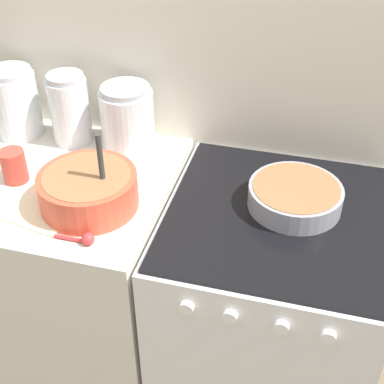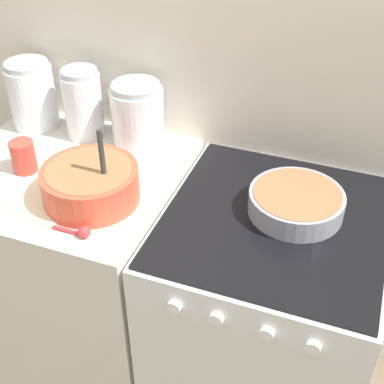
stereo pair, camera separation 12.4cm
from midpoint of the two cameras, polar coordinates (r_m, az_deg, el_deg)
wall_back at (r=1.80m, az=-1.70°, el=14.33°), size 4.48×0.05×2.40m
countertop_cabinet at (r=2.07m, az=-14.21°, el=-8.70°), size 0.74×0.68×0.89m
stove at (r=1.90m, az=5.82°, el=-12.90°), size 0.66×0.70×0.89m
mixing_bowl at (r=1.61m, az=-13.20°, el=0.31°), size 0.29×0.29×0.25m
baking_pan at (r=1.59m, az=8.77°, el=-0.48°), size 0.28×0.28×0.07m
storage_jar_left at (r=2.03m, az=-19.98°, el=8.53°), size 0.17×0.17×0.24m
storage_jar_middle at (r=1.92m, az=-14.69°, el=8.09°), size 0.14×0.14×0.25m
storage_jar_right at (r=1.84m, az=-8.82°, el=7.25°), size 0.18×0.18×0.23m
tin_can at (r=1.79m, az=-20.37°, el=2.57°), size 0.08×0.08×0.11m
recipe_page at (r=1.67m, az=-17.47°, el=-1.40°), size 0.25×0.25×0.01m
measuring_spoon at (r=1.51m, az=-13.78°, el=-4.95°), size 0.12×0.04×0.04m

